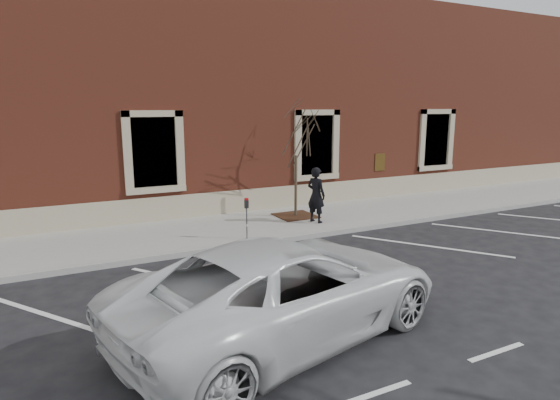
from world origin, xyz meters
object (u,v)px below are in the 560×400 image
man (316,195)px  white_truck (285,289)px  parking_meter (247,211)px  sapling (296,138)px

man → white_truck: bearing=122.1°
man → parking_meter: size_ratio=1.53×
man → parking_meter: bearing=83.0°
man → sapling: 2.02m
man → sapling: bearing=-12.8°
parking_meter → white_truck: 5.45m
sapling → white_truck: bearing=-120.0°
man → sapling: size_ratio=0.48×
white_truck → man: bearing=-49.2°
man → parking_meter: man is taller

